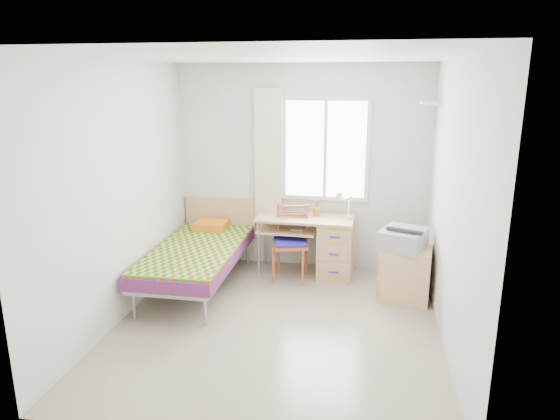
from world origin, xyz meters
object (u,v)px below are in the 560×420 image
object	(u,v)px
bed	(199,252)
cabinet	(405,273)
chair	(292,238)
printer	(403,238)
desk	(330,245)

from	to	relation	value
bed	cabinet	size ratio (longest dim) A/B	3.29
chair	cabinet	xyz separation A→B (m)	(1.34, -0.37, -0.22)
printer	cabinet	bearing A→B (deg)	14.51
desk	cabinet	size ratio (longest dim) A/B	1.96
cabinet	printer	distance (m)	0.41
printer	bed	bearing A→B (deg)	-157.75
desk	printer	world-z (taller)	printer
desk	chair	bearing A→B (deg)	-158.50
bed	chair	bearing A→B (deg)	22.17
chair	printer	bearing A→B (deg)	-29.90
bed	desk	xyz separation A→B (m)	(1.50, 0.59, -0.02)
cabinet	desk	bearing A→B (deg)	156.64
bed	desk	world-z (taller)	bed
chair	cabinet	distance (m)	1.41
cabinet	printer	bearing A→B (deg)	-178.33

